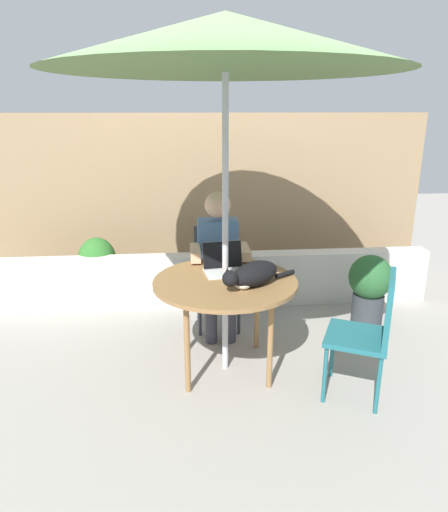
# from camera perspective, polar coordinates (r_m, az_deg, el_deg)

# --- Properties ---
(ground_plane) EXTENTS (14.00, 14.00, 0.00)m
(ground_plane) POSITION_cam_1_polar(r_m,az_deg,el_deg) (3.63, 0.15, -13.63)
(ground_plane) COLOR gray
(fence_back) EXTENTS (4.80, 0.08, 1.85)m
(fence_back) POSITION_cam_1_polar(r_m,az_deg,el_deg) (5.15, -1.89, 7.02)
(fence_back) COLOR #937756
(fence_back) RESTS_ON ground
(planter_wall_low) EXTENTS (4.32, 0.20, 0.53)m
(planter_wall_low) POSITION_cam_1_polar(r_m,az_deg,el_deg) (4.58, -1.22, -3.00)
(planter_wall_low) COLOR beige
(planter_wall_low) RESTS_ON ground
(patio_table) EXTENTS (1.04, 1.04, 0.72)m
(patio_table) POSITION_cam_1_polar(r_m,az_deg,el_deg) (3.34, 0.16, -3.92)
(patio_table) COLOR olive
(patio_table) RESTS_ON ground
(patio_umbrella) EXTENTS (2.29, 2.29, 2.46)m
(patio_umbrella) POSITION_cam_1_polar(r_m,az_deg,el_deg) (3.12, 0.18, 25.04)
(patio_umbrella) COLOR #B7B7BC
(patio_umbrella) RESTS_ON ground
(chair_occupied) EXTENTS (0.40, 0.40, 0.90)m
(chair_occupied) POSITION_cam_1_polar(r_m,az_deg,el_deg) (4.12, -0.87, -1.53)
(chair_occupied) COLOR #33383F
(chair_occupied) RESTS_ON ground
(chair_empty) EXTENTS (0.54, 0.54, 0.90)m
(chair_empty) POSITION_cam_1_polar(r_m,az_deg,el_deg) (3.21, 17.82, -8.39)
(chair_empty) COLOR #1E606B
(chair_empty) RESTS_ON ground
(person_seated) EXTENTS (0.48, 0.48, 1.24)m
(person_seated) POSITION_cam_1_polar(r_m,az_deg,el_deg) (3.92, -0.71, 0.04)
(person_seated) COLOR #4C72A5
(person_seated) RESTS_ON ground
(laptop) EXTENTS (0.33, 0.29, 0.21)m
(laptop) POSITION_cam_1_polar(r_m,az_deg,el_deg) (3.47, -0.07, -0.91)
(laptop) COLOR silver
(laptop) RESTS_ON patio_table
(cat) EXTENTS (0.57, 0.40, 0.17)m
(cat) POSITION_cam_1_polar(r_m,az_deg,el_deg) (3.18, 3.53, -2.35)
(cat) COLOR black
(cat) RESTS_ON patio_table
(potted_plant_near_fence) EXTENTS (0.38, 0.38, 0.67)m
(potted_plant_near_fence) POSITION_cam_1_polar(r_m,az_deg,el_deg) (4.30, 17.63, -3.66)
(potted_plant_near_fence) COLOR #33383D
(potted_plant_near_fence) RESTS_ON ground
(potted_plant_by_chair) EXTENTS (0.37, 0.37, 0.68)m
(potted_plant_by_chair) POSITION_cam_1_polar(r_m,az_deg,el_deg) (4.80, -15.40, -1.21)
(potted_plant_by_chair) COLOR #9E5138
(potted_plant_by_chair) RESTS_ON ground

